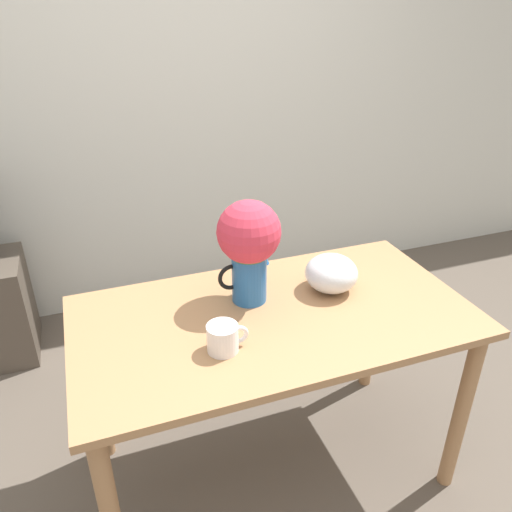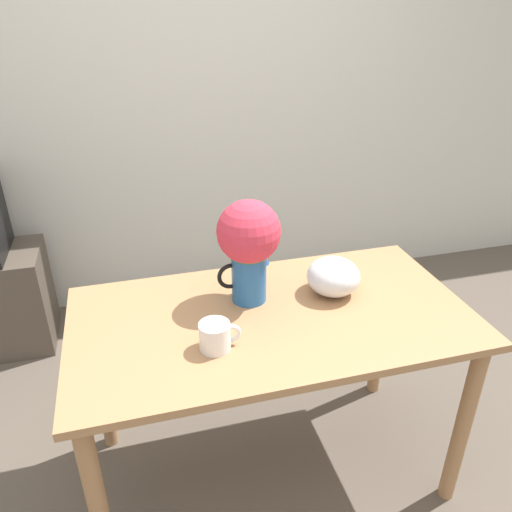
# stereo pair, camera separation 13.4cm
# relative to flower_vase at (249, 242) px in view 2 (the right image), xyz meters

# --- Properties ---
(ground_plane) EXTENTS (12.00, 12.00, 0.00)m
(ground_plane) POSITION_rel_flower_vase_xyz_m (0.07, -0.25, -1.04)
(ground_plane) COLOR brown
(wall_back) EXTENTS (8.00, 0.05, 2.60)m
(wall_back) POSITION_rel_flower_vase_xyz_m (0.07, 1.46, 0.26)
(wall_back) COLOR silver
(wall_back) RESTS_ON ground_plane
(table) EXTENTS (1.44, 0.76, 0.80)m
(table) POSITION_rel_flower_vase_xyz_m (0.05, -0.12, -0.36)
(table) COLOR #A3754C
(table) RESTS_ON ground_plane
(flower_vase) EXTENTS (0.24, 0.23, 0.40)m
(flower_vase) POSITION_rel_flower_vase_xyz_m (0.00, 0.00, 0.00)
(flower_vase) COLOR #235B9E
(flower_vase) RESTS_ON table
(coffee_mug) EXTENTS (0.14, 0.10, 0.09)m
(coffee_mug) POSITION_rel_flower_vase_xyz_m (-0.18, -0.26, -0.19)
(coffee_mug) COLOR white
(coffee_mug) RESTS_ON table
(white_bowl) EXTENTS (0.20, 0.20, 0.14)m
(white_bowl) POSITION_rel_flower_vase_xyz_m (0.32, -0.04, -0.17)
(white_bowl) COLOR silver
(white_bowl) RESTS_ON table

